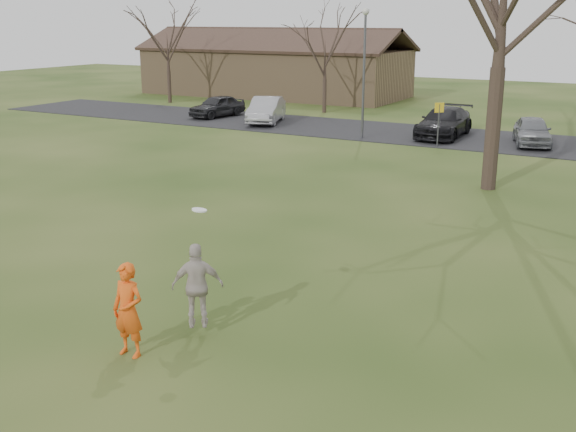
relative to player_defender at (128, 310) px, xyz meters
The scene contains 11 objects.
ground 1.25m from the player_defender, 44.99° to the left, with size 120.00×120.00×0.00m, color #1E380F.
parking_strip 25.66m from the player_defender, 88.57° to the left, with size 62.00×6.50×0.04m, color black.
player_defender is the anchor object (origin of this frame).
car_0 30.59m from the player_defender, 121.71° to the left, with size 1.53×3.80×1.30m, color #252528.
car_1 28.12m from the player_defender, 115.74° to the left, with size 1.53×4.40×1.45m, color #9A9A9F.
car_3 25.61m from the player_defender, 94.33° to the left, with size 2.02×4.96×1.44m, color black.
car_4 25.37m from the player_defender, 84.60° to the left, with size 1.56×3.87×1.32m, color slate.
catching_play 1.36m from the player_defender, 62.23° to the left, with size 1.01×0.86×2.34m.
building 43.23m from the player_defender, 116.61° to the left, with size 20.60×8.50×5.14m.
lamp_post 23.96m from the player_defender, 103.04° to the left, with size 0.34×0.34×6.27m.
sign_yellow 22.69m from the player_defender, 93.43° to the left, with size 0.35×0.35×2.08m.
Camera 1 is at (7.17, -8.98, 5.79)m, focal length 42.71 mm.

